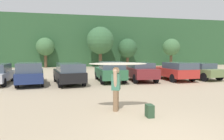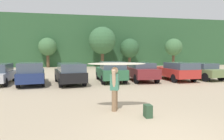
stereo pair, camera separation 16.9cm
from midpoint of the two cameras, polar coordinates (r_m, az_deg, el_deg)
The scene contains 15 objects.
ground_plane at distance 5.99m, azimuth 14.60°, elevation -17.48°, with size 120.00×120.00×0.00m, color tan.
hillside_ridge at distance 40.17m, azimuth -8.52°, elevation 7.76°, with size 108.00×12.00×8.71m, color #2D5633.
tree_far_right at distance 33.35m, azimuth -18.84°, elevation 6.31°, with size 2.87×2.87×4.75m.
tree_far_left at distance 32.11m, azimuth -3.55°, elevation 8.45°, with size 4.37×4.37×6.51m.
tree_right at distance 33.41m, azimuth 4.37°, elevation 6.25°, with size 3.21×3.21×4.73m.
tree_ridge_back at distance 34.94m, azimuth 16.59°, elevation 6.27°, with size 2.86×2.86×4.73m.
parked_car_navy at distance 15.39m, azimuth -22.76°, elevation -0.95°, with size 2.35×4.95×1.61m.
parked_car_black at distance 14.75m, azimuth -12.61°, elevation -0.90°, with size 2.49×4.64×1.56m.
parked_car_forest_green at distance 15.71m, azimuth -0.88°, elevation -0.38°, with size 1.92×4.34×1.63m.
parked_car_maroon at distance 16.27m, azimuth 7.86°, elevation -0.28°, with size 1.93×4.02×1.51m.
parked_car_red at distance 17.46m, azimuth 17.16°, elevation -0.14°, with size 2.22×4.67×1.52m.
parked_car_olive_green at distance 18.95m, azimuth 23.61°, elevation -0.05°, with size 2.55×4.32×1.42m.
person_adult at distance 7.82m, azimuth 0.54°, elevation -4.63°, with size 0.44×0.71×1.72m.
surfboard_cream at distance 7.73m, azimuth 1.11°, elevation 1.84°, with size 2.35×0.93×0.12m.
backpack_dropped at distance 7.25m, azimuth 10.13°, elevation -11.53°, with size 0.24×0.34×0.45m.
Camera 1 is at (-2.61, -4.92, 2.26)m, focal length 31.70 mm.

